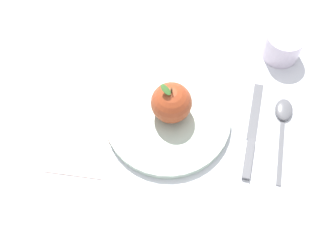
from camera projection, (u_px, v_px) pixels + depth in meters
ground_plane at (183, 124)px, 0.81m from camera, size 2.40×2.40×0.00m
dinner_plate at (168, 118)px, 0.81m from camera, size 0.24×0.24×0.02m
apple at (171, 103)px, 0.77m from camera, size 0.08×0.08×0.09m
cup at (283, 44)px, 0.86m from camera, size 0.08×0.08×0.06m
knife at (251, 138)px, 0.80m from camera, size 0.07×0.20×0.01m
spoon at (283, 119)px, 0.81m from camera, size 0.06×0.18×0.01m
linen_napkin at (84, 129)px, 0.81m from camera, size 0.14×0.21×0.00m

